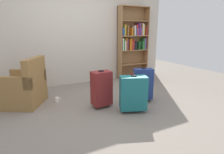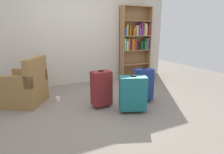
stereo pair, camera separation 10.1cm
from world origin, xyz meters
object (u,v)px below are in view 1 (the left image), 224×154
suitcase_navy_blue (143,84)px  suitcase_teal (133,93)px  bookshelf (133,41)px  storage_box (139,77)px  armchair (24,89)px  suitcase_dark_red (101,88)px  mug (57,100)px

suitcase_navy_blue → suitcase_teal: bearing=-144.4°
bookshelf → storage_box: (0.00, -0.37, -0.97)m
armchair → suitcase_navy_blue: size_ratio=1.40×
bookshelf → suitcase_dark_red: size_ratio=2.92×
suitcase_navy_blue → suitcase_teal: suitcase_navy_blue is taller
bookshelf → mug: 2.78m
bookshelf → armchair: bookshelf is taller
suitcase_dark_red → storage_box: bearing=35.8°
mug → suitcase_navy_blue: bearing=-25.6°
armchair → storage_box: (2.97, 0.46, -0.22)m
armchair → suitcase_teal: armchair is taller
bookshelf → suitcase_navy_blue: 2.05m
storage_box → suitcase_navy_blue: bearing=-122.7°
storage_box → mug: bearing=-165.6°
suitcase_navy_blue → suitcase_teal: (-0.44, -0.32, -0.01)m
storage_box → suitcase_navy_blue: (-0.87, -1.35, 0.25)m
armchair → storage_box: size_ratio=2.58×
suitcase_navy_blue → suitcase_teal: 0.54m
armchair → storage_box: 3.01m
armchair → suitcase_dark_red: (1.26, -0.77, 0.04)m
armchair → suitcase_dark_red: armchair is taller
bookshelf → suitcase_dark_red: bearing=-136.8°
armchair → bookshelf: bearing=15.6°
bookshelf → armchair: bearing=-164.4°
bookshelf → suitcase_dark_red: 2.44m
suitcase_navy_blue → storage_box: bearing=57.3°
bookshelf → suitcase_navy_blue: bearing=-116.7°
armchair → suitcase_teal: (1.66, -1.20, 0.02)m
bookshelf → storage_box: 1.03m
mug → suitcase_dark_red: bearing=-41.8°
storage_box → suitcase_dark_red: (-1.71, -1.23, 0.26)m
suitcase_teal → bookshelf: bearing=57.3°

